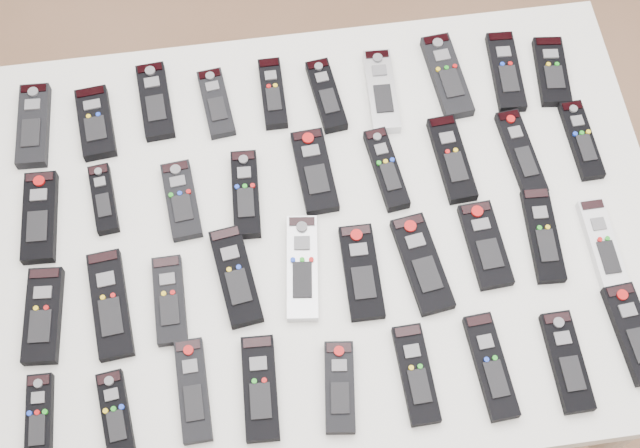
{
  "coord_description": "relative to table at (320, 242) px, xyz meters",
  "views": [
    {
      "loc": [
        -0.11,
        -0.71,
        2.24
      ],
      "look_at": [
        -0.02,
        -0.03,
        0.8
      ],
      "focal_mm": 50.0,
      "sensor_mm": 36.0,
      "label": 1
    }
  ],
  "objects": [
    {
      "name": "ground",
      "position": [
        0.02,
        0.03,
        -0.72
      ],
      "size": [
        4.0,
        4.0,
        0.0
      ],
      "primitive_type": "plane",
      "color": "#8C6347",
      "rests_on": "ground"
    },
    {
      "name": "remote_29",
      "position": [
        -0.5,
        -0.28,
        0.07
      ],
      "size": [
        0.05,
        0.15,
        0.02
      ],
      "primitive_type": "cube",
      "rotation": [
        0.0,
        0.0,
        -0.03
      ],
      "color": "black",
      "rests_on": "table"
    },
    {
      "name": "remote_3",
      "position": [
        -0.16,
        0.29,
        0.07
      ],
      "size": [
        0.06,
        0.15,
        0.02
      ],
      "primitive_type": "cube",
      "rotation": [
        0.0,
        0.0,
        0.11
      ],
      "color": "black",
      "rests_on": "table"
    },
    {
      "name": "remote_28",
      "position": [
        0.5,
        -0.11,
        0.07
      ],
      "size": [
        0.05,
        0.18,
        0.02
      ],
      "primitive_type": "cube",
      "rotation": [
        0.0,
        0.0,
        0.01
      ],
      "color": "silver",
      "rests_on": "table"
    },
    {
      "name": "remote_36",
      "position": [
        0.38,
        -0.31,
        0.07
      ],
      "size": [
        0.05,
        0.17,
        0.02
      ],
      "primitive_type": "cube",
      "rotation": [
        0.0,
        0.0,
        0.01
      ],
      "color": "black",
      "rests_on": "table"
    },
    {
      "name": "remote_7",
      "position": [
        0.29,
        0.29,
        0.07
      ],
      "size": [
        0.07,
        0.19,
        0.02
      ],
      "primitive_type": "cube",
      "rotation": [
        0.0,
        0.0,
        0.08
      ],
      "color": "black",
      "rests_on": "table"
    },
    {
      "name": "remote_27",
      "position": [
        0.39,
        -0.07,
        0.07
      ],
      "size": [
        0.06,
        0.18,
        0.02
      ],
      "primitive_type": "cube",
      "rotation": [
        0.0,
        0.0,
        -0.06
      ],
      "color": "black",
      "rests_on": "table"
    },
    {
      "name": "remote_37",
      "position": [
        0.5,
        -0.27,
        0.07
      ],
      "size": [
        0.07,
        0.18,
        0.02
      ],
      "primitive_type": "cube",
      "rotation": [
        0.0,
        0.0,
        0.07
      ],
      "color": "black",
      "rests_on": "table"
    },
    {
      "name": "remote_33",
      "position": [
        -0.01,
        -0.3,
        0.07
      ],
      "size": [
        0.07,
        0.16,
        0.02
      ],
      "primitive_type": "cube",
      "rotation": [
        0.0,
        0.0,
        -0.12
      ],
      "color": "black",
      "rests_on": "table"
    },
    {
      "name": "remote_21",
      "position": [
        -0.28,
        -0.11,
        0.07
      ],
      "size": [
        0.05,
        0.16,
        0.02
      ],
      "primitive_type": "cube",
      "rotation": [
        0.0,
        0.0,
        0.01
      ],
      "color": "black",
      "rests_on": "table"
    },
    {
      "name": "remote_15",
      "position": [
        0.14,
        0.1,
        0.07
      ],
      "size": [
        0.06,
        0.17,
        0.02
      ],
      "primitive_type": "cube",
      "rotation": [
        0.0,
        0.0,
        0.12
      ],
      "color": "black",
      "rests_on": "table"
    },
    {
      "name": "remote_34",
      "position": [
        0.12,
        -0.29,
        0.07
      ],
      "size": [
        0.05,
        0.17,
        0.02
      ],
      "primitive_type": "cube",
      "rotation": [
        0.0,
        0.0,
        0.03
      ],
      "color": "black",
      "rests_on": "table"
    },
    {
      "name": "remote_1",
      "position": [
        -0.4,
        0.27,
        0.07
      ],
      "size": [
        0.07,
        0.16,
        0.02
      ],
      "primitive_type": "cube",
      "rotation": [
        0.0,
        0.0,
        0.09
      ],
      "color": "black",
      "rests_on": "table"
    },
    {
      "name": "remote_8",
      "position": [
        0.41,
        0.28,
        0.07
      ],
      "size": [
        0.06,
        0.18,
        0.02
      ],
      "primitive_type": "cube",
      "rotation": [
        0.0,
        0.0,
        -0.06
      ],
      "color": "black",
      "rests_on": "table"
    },
    {
      "name": "remote_10",
      "position": [
        -0.5,
        0.09,
        0.07
      ],
      "size": [
        0.07,
        0.18,
        0.02
      ],
      "primitive_type": "cube",
      "rotation": [
        0.0,
        0.0,
        -0.04
      ],
      "color": "black",
      "rests_on": "table"
    },
    {
      "name": "remote_6",
      "position": [
        0.16,
        0.27,
        0.07
      ],
      "size": [
        0.06,
        0.18,
        0.02
      ],
      "primitive_type": "cube",
      "rotation": [
        0.0,
        0.0,
        -0.04
      ],
      "color": "#B7B7BC",
      "rests_on": "table"
    },
    {
      "name": "remote_2",
      "position": [
        -0.28,
        0.31,
        0.07
      ],
      "size": [
        0.07,
        0.17,
        0.02
      ],
      "primitive_type": "cube",
      "rotation": [
        0.0,
        0.0,
        0.07
      ],
      "color": "black",
      "rests_on": "table"
    },
    {
      "name": "remote_9",
      "position": [
        0.5,
        0.27,
        0.07
      ],
      "size": [
        0.07,
        0.16,
        0.02
      ],
      "primitive_type": "cube",
      "rotation": [
        0.0,
        0.0,
        -0.11
      ],
      "color": "black",
      "rests_on": "table"
    },
    {
      "name": "remote_26",
      "position": [
        0.29,
        -0.08,
        0.07
      ],
      "size": [
        0.07,
        0.17,
        0.02
      ],
      "primitive_type": "cube",
      "rotation": [
        0.0,
        0.0,
        0.06
      ],
      "color": "black",
      "rests_on": "table"
    },
    {
      "name": "remote_30",
      "position": [
        -0.38,
        -0.29,
        0.07
      ],
      "size": [
        0.06,
        0.15,
        0.02
      ],
      "primitive_type": "cube",
      "rotation": [
        0.0,
        0.0,
        0.12
      ],
      "color": "black",
      "rests_on": "table"
    },
    {
      "name": "remote_0",
      "position": [
        -0.51,
        0.28,
        0.07
      ],
      "size": [
        0.06,
        0.18,
        0.02
      ],
      "primitive_type": "cube",
      "rotation": [
        0.0,
        0.0,
        -0.05
      ],
      "color": "black",
      "rests_on": "table"
    },
    {
      "name": "remote_31",
      "position": [
        -0.25,
        -0.27,
        0.07
      ],
      "size": [
        0.05,
        0.17,
        0.02
      ],
      "primitive_type": "cube",
      "rotation": [
        0.0,
        0.0,
        0.02
      ],
      "color": "black",
      "rests_on": "table"
    },
    {
      "name": "remote_20",
      "position": [
        -0.38,
        -0.1,
        0.07
      ],
      "size": [
        0.08,
        0.2,
        0.02
      ],
      "primitive_type": "cube",
      "rotation": [
        0.0,
        0.0,
        0.09
      ],
      "color": "black",
      "rests_on": "table"
    },
    {
      "name": "remote_32",
      "position": [
        -0.14,
        -0.28,
        0.07
      ],
      "size": [
        0.06,
        0.18,
        0.02
      ],
      "primitive_type": "cube",
      "rotation": [
        0.0,
        0.0,
        -0.05
      ],
      "color": "black",
      "rests_on": "table"
    },
    {
      "name": "table",
      "position": [
        0.0,
        0.0,
        0.0
      ],
      "size": [
        1.25,
        0.88,
        0.78
      ],
      "color": "white",
      "rests_on": "ground"
    },
    {
      "name": "remote_12",
      "position": [
        -0.24,
        0.09,
        0.07
      ],
      "size": [
        0.07,
        0.16,
        0.02
      ],
      "primitive_type": "cube",
      "rotation": [
        0.0,
        0.0,
        0.09
      ],
      "color": "black",
      "rests_on": "table"
    },
    {
      "name": "remote_16",
      "position": [
        0.26,
        0.1,
        0.07
      ],
      "size": [
        0.06,
        0.18,
        0.02
      ],
      "primitive_type": "cube",
      "rotation": [
        0.0,
        0.0,
        0.06
      ],
      "color": "black",
      "rests_on": "table"
    },
    {
      "name": "remote_18",
      "position": [
        0.52,
        0.11,
        0.07
      ],
      "size": [
        0.05,
        0.17,
        0.02
      ],
      "primitive_type": "cube",
      "rotation": [
        0.0,
        0.0,
        0.03
      ],
      "color": "black",
      "rests_on": "table"
    },
    {
      "name": "remote_13",
      "position": [
        -0.13,
        0.08,
        0.07
      ],
      "size": [
        0.06,
        0.17,
        0.02
      ],
      "primitive_type": "cube",
      "rotation": [
        0.0,
        0.0,
        -0.05
      ],
      "color": "black",
      "rests_on": "table"
    },
    {
      "name": "remote_4",
      "position": [
        -0.05,
        0.3,
        0.07
      ],
      "size": [
        0.04,
        0.15,
        0.02
      ],
      "primitive_type": "cube",
      "rotation": [
        0.0,
        0.0,
        -0.01
      ],
      "color": "black",
      "rests_on": "table"
    },
    {
      "name": "remote_17",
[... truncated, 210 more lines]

